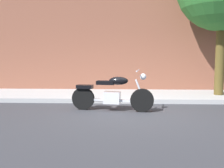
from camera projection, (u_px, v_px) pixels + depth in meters
ground_plane at (132, 114)px, 6.97m from camera, size 60.00×60.00×0.00m
sidewalk at (130, 96)px, 9.59m from camera, size 23.56×2.43×0.14m
motorcycle at (112, 94)px, 7.30m from camera, size 2.25×0.75×1.12m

